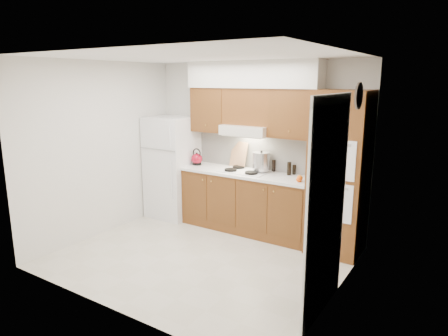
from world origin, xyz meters
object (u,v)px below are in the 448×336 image
(stock_pot, at_px, (261,162))
(fridge, at_px, (173,167))
(kettle, at_px, (197,159))
(oven_cabinet, at_px, (339,174))

(stock_pot, bearing_deg, fridge, -174.42)
(kettle, bearing_deg, fridge, -170.36)
(oven_cabinet, relative_size, stock_pot, 8.08)
(kettle, distance_m, stock_pot, 1.15)
(oven_cabinet, xyz_separation_m, kettle, (-2.37, 0.02, -0.06))
(fridge, relative_size, oven_cabinet, 0.78)
(fridge, bearing_deg, kettle, 6.66)
(fridge, distance_m, stock_pot, 1.64)
(oven_cabinet, bearing_deg, kettle, 179.50)
(fridge, bearing_deg, stock_pot, 5.58)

